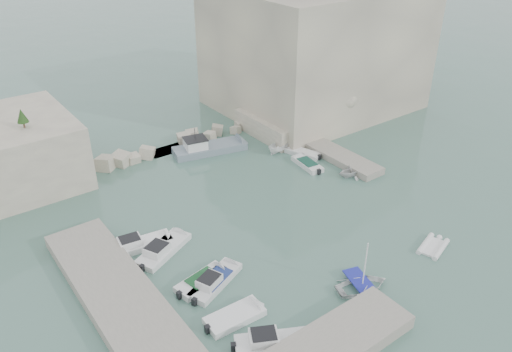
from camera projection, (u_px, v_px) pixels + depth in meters
ground at (294, 229)px, 46.70m from camera, size 400.00×400.00×0.00m
cliff_east at (315, 48)px, 70.58m from camera, size 26.00×22.00×17.00m
cliff_terrace at (281, 123)px, 65.44m from camera, size 8.00×10.00×2.50m
quay_west at (128, 309)px, 36.92m from camera, size 5.00×24.00×1.10m
ledge_east at (326, 149)px, 60.51m from camera, size 3.00×16.00×0.80m
breakwater at (172, 143)px, 61.26m from camera, size 28.00×3.00×1.40m
motorboat_a at (140, 247)px, 44.30m from camera, size 6.36×2.67×1.40m
motorboat_b at (164, 252)px, 43.68m from camera, size 6.44×4.48×1.40m
motorboat_c at (203, 283)px, 40.15m from camera, size 5.24×2.70×0.70m
motorboat_d at (216, 284)px, 40.11m from camera, size 6.12×3.92×1.40m
motorboat_e at (235, 319)px, 36.74m from camera, size 4.93×2.19×0.70m
motorboat_f at (276, 345)px, 34.60m from camera, size 6.37×4.54×1.40m
rowboat at (362, 289)px, 39.59m from camera, size 5.04×4.19×0.90m
inflatable_dinghy at (433, 248)px, 44.16m from camera, size 4.02×2.75×0.44m
tender_east_a at (350, 176)px, 55.56m from camera, size 3.37×3.04×1.57m
tender_east_b at (307, 166)px, 57.60m from camera, size 2.23×4.99×0.70m
tender_east_c at (303, 155)px, 60.10m from camera, size 3.06×4.97×0.70m
tender_east_d at (280, 151)px, 61.02m from camera, size 4.02×2.01×1.49m
work_boat at (210, 152)px, 60.90m from camera, size 10.13×5.00×2.20m
rowboat_mast at (365, 264)px, 38.34m from camera, size 0.10×0.10×4.20m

